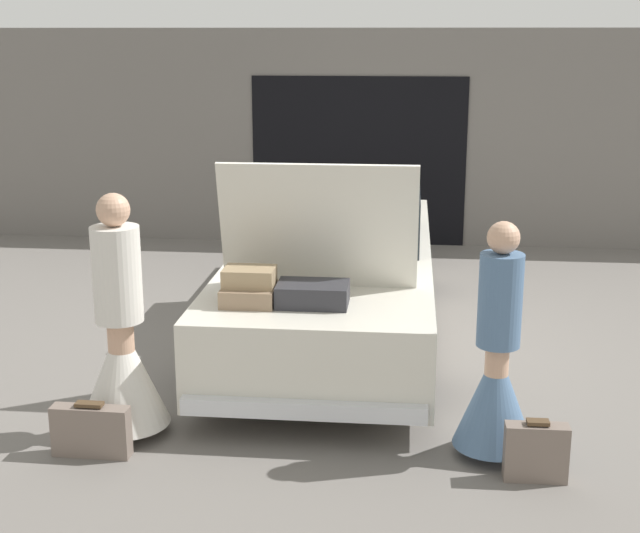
{
  "coord_description": "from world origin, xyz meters",
  "views": [
    {
      "loc": [
        0.68,
        -7.98,
        2.75
      ],
      "look_at": [
        0.0,
        -1.33,
        0.98
      ],
      "focal_mm": 50.0,
      "sensor_mm": 36.0,
      "label": 1
    }
  ],
  "objects_px": {
    "suitcase_beside_left_person": "(91,431)",
    "suitcase_beside_right_person": "(536,452)",
    "person_left": "(122,351)",
    "car": "(334,270)",
    "person_right": "(496,374)"
  },
  "relations": [
    {
      "from": "car",
      "to": "person_left",
      "type": "distance_m",
      "value": 2.69
    },
    {
      "from": "person_right",
      "to": "suitcase_beside_left_person",
      "type": "height_order",
      "value": "person_right"
    },
    {
      "from": "person_left",
      "to": "suitcase_beside_left_person",
      "type": "relative_size",
      "value": 3.27
    },
    {
      "from": "car",
      "to": "person_left",
      "type": "xyz_separation_m",
      "value": [
        -1.27,
        -2.36,
        0.01
      ]
    },
    {
      "from": "suitcase_beside_left_person",
      "to": "person_right",
      "type": "bearing_deg",
      "value": 6.07
    },
    {
      "from": "suitcase_beside_left_person",
      "to": "suitcase_beside_right_person",
      "type": "relative_size",
      "value": 1.3
    },
    {
      "from": "car",
      "to": "person_right",
      "type": "bearing_deg",
      "value": -62.35
    },
    {
      "from": "person_left",
      "to": "suitcase_beside_left_person",
      "type": "height_order",
      "value": "person_left"
    },
    {
      "from": "suitcase_beside_right_person",
      "to": "car",
      "type": "bearing_deg",
      "value": 118.74
    },
    {
      "from": "person_right",
      "to": "suitcase_beside_right_person",
      "type": "bearing_deg",
      "value": -153.28
    },
    {
      "from": "car",
      "to": "person_right",
      "type": "relative_size",
      "value": 3.08
    },
    {
      "from": "suitcase_beside_left_person",
      "to": "person_left",
      "type": "bearing_deg",
      "value": 71.6
    },
    {
      "from": "person_left",
      "to": "suitcase_beside_right_person",
      "type": "relative_size",
      "value": 4.24
    },
    {
      "from": "car",
      "to": "suitcase_beside_right_person",
      "type": "distance_m",
      "value": 3.18
    },
    {
      "from": "person_right",
      "to": "suitcase_beside_right_person",
      "type": "distance_m",
      "value": 0.56
    }
  ]
}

